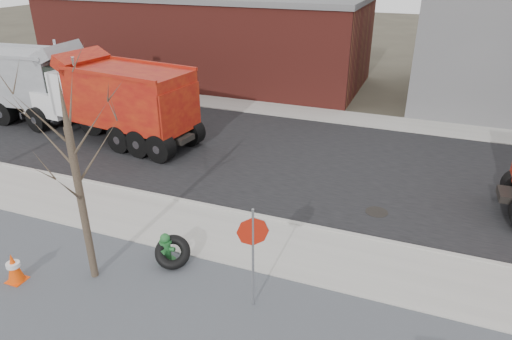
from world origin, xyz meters
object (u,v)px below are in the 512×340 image
at_px(fire_hydrant, 166,250).
at_px(stop_sign, 253,242).
at_px(dump_truck_red_b, 111,98).
at_px(dump_truck_grey, 36,82).
at_px(truck_tire, 173,252).

bearing_deg(fire_hydrant, stop_sign, -18.25).
distance_m(stop_sign, dump_truck_red_b, 12.29).
bearing_deg(dump_truck_grey, truck_tire, -38.74).
bearing_deg(dump_truck_red_b, truck_tire, 142.72).
bearing_deg(truck_tire, fire_hydrant, 172.86).
bearing_deg(dump_truck_grey, dump_truck_red_b, -14.23).
distance_m(stop_sign, dump_truck_grey, 16.74).
bearing_deg(truck_tire, dump_truck_grey, 146.92).
bearing_deg(stop_sign, dump_truck_grey, 143.78).
distance_m(dump_truck_red_b, dump_truck_grey, 4.94).
bearing_deg(fire_hydrant, dump_truck_red_b, 130.30).
bearing_deg(dump_truck_grey, stop_sign, -35.97).
bearing_deg(dump_truck_red_b, stop_sign, 148.78).
bearing_deg(fire_hydrant, dump_truck_grey, 142.52).
height_order(truck_tire, stop_sign, stop_sign).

